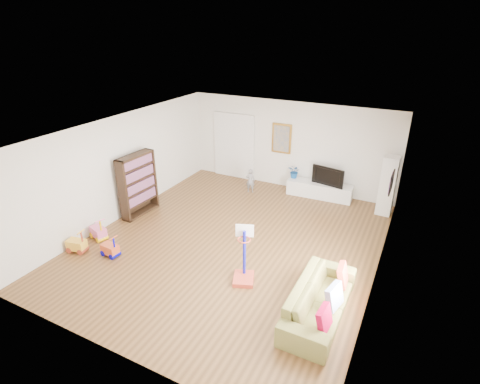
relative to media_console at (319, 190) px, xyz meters
The scene contains 25 objects.
floor 3.61m from the media_console, 108.28° to the right, with size 6.50×7.50×0.00m, color brown.
ceiling 4.37m from the media_console, 108.28° to the right, with size 6.50×7.50×0.00m, color white.
wall_back 1.63m from the media_console, 163.82° to the left, with size 6.50×0.00×2.70m, color silver.
wall_front 7.35m from the media_console, 98.96° to the right, with size 6.50×0.00×2.70m, color silver.
wall_left 5.67m from the media_console, 142.00° to the right, with size 0.00×7.50×2.70m, color silver.
wall_right 4.18m from the media_console, 58.22° to the right, with size 0.00×7.50×2.70m, color silver.
navy_accent 3.34m from the media_console, 43.85° to the right, with size 0.01×3.20×1.70m, color black.
olive_wainscot 2.93m from the media_console, 43.85° to the right, with size 0.01×3.20×1.00m, color brown.
doorway 3.15m from the media_console, behind, with size 1.45×0.06×2.10m, color white.
painting_back 1.94m from the media_console, 168.21° to the left, with size 0.62×0.06×0.92m, color gold.
artwork_right 3.04m from the media_console, 41.77° to the right, with size 0.04×0.56×0.46m, color #7F3F8C.
media_console is the anchor object (origin of this frame).
tall_cabinet 1.98m from the media_console, ahead, with size 0.38×0.38×1.64m, color white.
bookshelf 5.24m from the media_console, 141.51° to the right, with size 0.30×1.15×1.69m, color black.
sofa 5.06m from the media_console, 74.11° to the right, with size 2.17×0.85×0.63m, color olive.
basketball_hoop 4.64m from the media_console, 92.96° to the right, with size 0.41×0.50×1.21m, color #CC422D.
ride_on_yellow 6.77m from the media_console, 127.31° to the right, with size 0.42×0.26×0.55m, color yellow.
ride_on_orange 6.13m from the media_console, 122.66° to the right, with size 0.39×0.24×0.52m, color #CB4E27.
ride_on_pink 6.26m from the media_console, 130.73° to the right, with size 0.43×0.26×0.57m, color pink.
child 2.09m from the media_console, 162.57° to the right, with size 0.28×0.18×0.76m, color gray.
tv 0.56m from the media_console, ahead, with size 0.97×0.13×0.56m, color black.
vase_plant 0.92m from the media_console, behind, with size 0.37×0.32×0.41m, color #134E98.
pillow_left 5.72m from the media_console, 73.55° to the right, with size 0.10×0.39×0.39m, color #A80634.
pillow_center 5.15m from the media_console, 71.52° to the right, with size 0.11×0.42×0.42m, color white.
pillow_right 4.53m from the media_console, 68.96° to the right, with size 0.11×0.40×0.40m, color #CF4430.
Camera 1 is at (3.62, -6.73, 4.80)m, focal length 28.00 mm.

